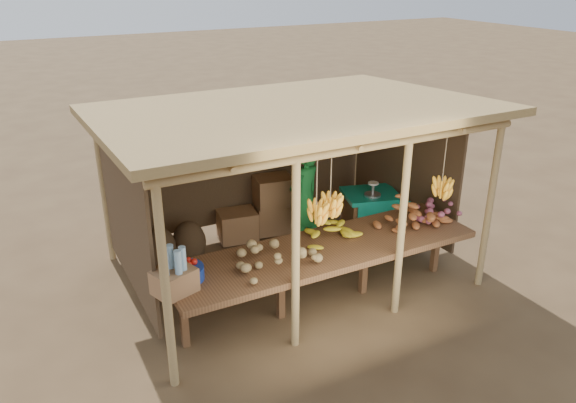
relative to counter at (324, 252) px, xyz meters
name	(u,v)px	position (x,y,z in m)	size (l,w,h in m)	color
ground	(288,270)	(0.00, 0.95, -0.74)	(60.00, 60.00, 0.00)	brown
stall_structure	(293,139)	(0.05, 0.92, 1.17)	(4.70, 3.50, 2.43)	#A68755
counter	(324,252)	(0.00, 0.00, 0.00)	(3.90, 1.05, 0.80)	brown
potato_heap	(275,251)	(-0.72, -0.11, 0.24)	(1.00, 0.60, 0.37)	olive
sweet_potato_heap	(411,212)	(1.34, 0.05, 0.24)	(0.90, 0.54, 0.35)	#B15F2D
onion_heap	(441,203)	(1.90, 0.09, 0.24)	(0.89, 0.54, 0.36)	#AE546D
banana_pile	(329,225)	(0.19, 0.20, 0.24)	(0.67, 0.40, 0.35)	yellow
tomato_basin	(185,272)	(-1.73, 0.08, 0.15)	(0.42, 0.42, 0.22)	navy
bottle_box	(174,276)	(-1.90, -0.13, 0.26)	(0.50, 0.44, 0.52)	#8E633F
vendor	(304,199)	(0.52, 1.43, 0.07)	(0.59, 0.39, 1.62)	#1A752F
tarp_crate	(370,214)	(1.61, 1.29, -0.34)	(0.98, 0.91, 0.97)	brown
carton_stack	(262,211)	(0.17, 2.15, -0.34)	(1.26, 0.54, 0.91)	#8E633F
burlap_sacks	(174,242)	(-1.30, 1.98, -0.45)	(0.93, 0.49, 0.66)	#4D3824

